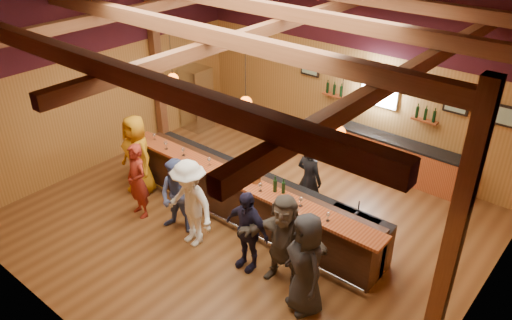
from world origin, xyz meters
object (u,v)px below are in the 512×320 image
Objects in this scene: stainless_fridge at (197,98)px; customer_dark at (306,264)px; customer_orange at (137,155)px; customer_white at (190,204)px; ice_bucket at (256,177)px; customer_redvest at (137,181)px; bartender at (309,179)px; customer_navy at (247,230)px; back_bar_cabinet at (383,154)px; customer_denim at (178,196)px; bar_counter at (252,198)px; bottle_a at (275,186)px; customer_brown at (284,239)px.

customer_dark is at bearing -30.91° from stainless_fridge.
customer_orange reaches higher than stainless_fridge.
ice_bucket is (0.66, 1.17, 0.30)m from customer_white.
customer_redvest is (2.18, -3.86, -0.07)m from stainless_fridge.
customer_navy is at bearing 97.25° from bartender.
customer_denim reaches higher than back_bar_cabinet.
stainless_fridge is at bearing 143.98° from customer_navy.
bar_counter is 1.25m from bartender.
customer_orange reaches higher than customer_redvest.
ice_bucket reaches higher than back_bar_cabinet.
customer_denim is at bearing -148.87° from bottle_a.
stainless_fridge is 6.70m from customer_brown.
customer_redvest is at bearing -152.29° from customer_dark.
bartender is at bearing 93.89° from customer_brown.
customer_dark is 8.59× the size of ice_bucket.
bartender is 1.29m from ice_bucket.
customer_dark is at bearing -77.34° from back_bar_cabinet.
customer_orange is at bearing 149.46° from customer_redvest.
customer_white is 8.52× the size of ice_bucket.
customer_denim is at bearing -138.18° from ice_bucket.
stainless_fridge is (-4.12, 2.45, 0.38)m from bar_counter.
bottle_a is (4.89, -2.69, 0.34)m from stainless_fridge.
customer_navy is (2.83, 0.20, -0.02)m from customer_redvest.
customer_denim is 0.53m from customer_white.
customer_brown is at bearing 116.69° from bartender.
bottle_a reaches higher than bar_counter.
customer_redvest reaches higher than ice_bucket.
customer_brown is 0.95× the size of customer_dark.
stainless_fridge is 3.56m from customer_orange.
bar_counter is 3.34× the size of customer_orange.
customer_redvest is 4.24m from customer_dark.
customer_denim is 0.97× the size of bartender.
ice_bucket is (2.95, 0.61, 0.28)m from customer_orange.
customer_dark reaches higher than customer_white.
back_bar_cabinet is 2.70m from bartender.
customer_dark is (2.69, -0.02, 0.01)m from customer_white.
stainless_fridge is 4.43m from customer_redvest.
customer_redvest reaches higher than bar_counter.
ice_bucket is at bearing 176.99° from customer_dark.
customer_dark reaches higher than back_bar_cabinet.
stainless_fridge is at bearing -168.07° from back_bar_cabinet.
ice_bucket is at bearing -31.11° from stainless_fridge.
ice_bucket is at bearing -35.99° from bar_counter.
stainless_fridge reaches higher than ice_bucket.
customer_dark reaches higher than bottle_a.
customer_white is 1.38m from ice_bucket.
customer_brown is 8.13× the size of ice_bucket.
stainless_fridge is 5.14m from bartender.
back_bar_cabinet is 2.40× the size of customer_redvest.
customer_brown is at bearing -44.48° from bottle_a.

